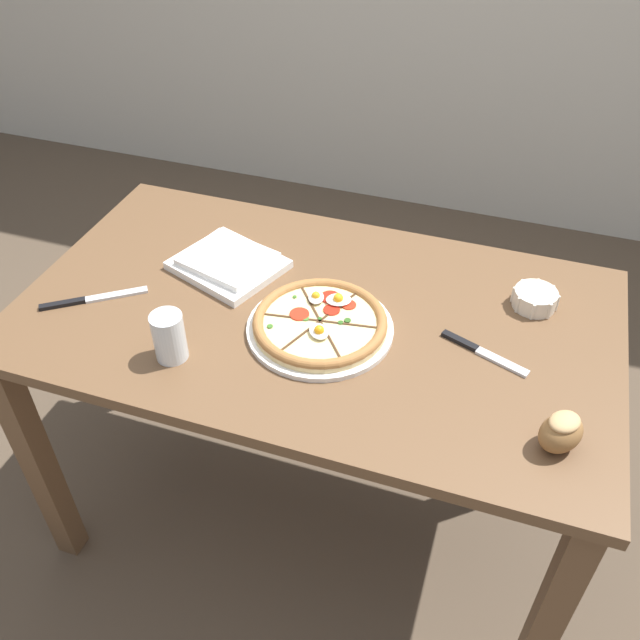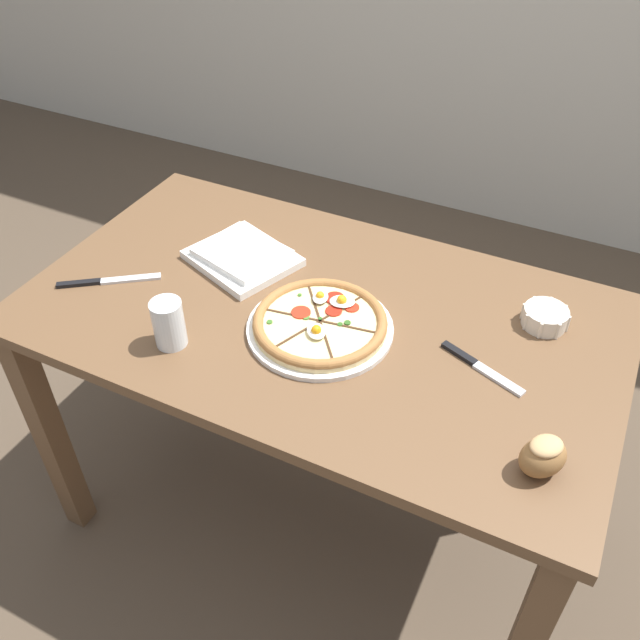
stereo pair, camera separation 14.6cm
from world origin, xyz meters
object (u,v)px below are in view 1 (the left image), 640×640
at_px(ramekin_bowl, 535,298).
at_px(knife_spare, 483,352).
at_px(dining_table, 315,348).
at_px(pizza, 320,323).
at_px(bread_piece_near, 561,432).
at_px(water_glass, 170,339).
at_px(knife_main, 93,299).
at_px(napkin_folded, 228,263).

relative_size(ramekin_bowl, knife_spare, 0.54).
relative_size(dining_table, ramekin_bowl, 12.86).
relative_size(pizza, bread_piece_near, 2.92).
relative_size(ramekin_bowl, water_glass, 0.96).
height_order(ramekin_bowl, water_glass, water_glass).
xyz_separation_m(bread_piece_near, water_glass, (-0.78, -0.01, 0.01)).
distance_m(ramekin_bowl, knife_main, 1.01).
bearing_deg(napkin_folded, ramekin_bowl, 7.06).
bearing_deg(pizza, ramekin_bowl, 28.35).
distance_m(dining_table, ramekin_bowl, 0.52).
height_order(ramekin_bowl, bread_piece_near, bread_piece_near).
distance_m(bread_piece_near, knife_spare, 0.27).
relative_size(bread_piece_near, knife_main, 0.53).
bearing_deg(napkin_folded, dining_table, -18.93).
xyz_separation_m(napkin_folded, knife_main, (-0.25, -0.22, -0.01)).
distance_m(pizza, bread_piece_near, 0.54).
height_order(napkin_folded, bread_piece_near, bread_piece_near).
xyz_separation_m(knife_spare, water_glass, (-0.62, -0.22, 0.04)).
relative_size(ramekin_bowl, bread_piece_near, 0.95).
relative_size(napkin_folded, bread_piece_near, 2.70).
xyz_separation_m(ramekin_bowl, water_glass, (-0.70, -0.41, 0.03)).
distance_m(napkin_folded, knife_spare, 0.65).
relative_size(knife_main, knife_spare, 1.07).
height_order(dining_table, knife_main, knife_main).
height_order(dining_table, knife_spare, knife_spare).
distance_m(napkin_folded, bread_piece_near, 0.86).
relative_size(knife_spare, water_glass, 1.78).
bearing_deg(bread_piece_near, knife_main, 174.70).
relative_size(dining_table, pizza, 4.18).
relative_size(dining_table, water_glass, 12.35).
height_order(pizza, water_glass, water_glass).
xyz_separation_m(pizza, water_glass, (-0.27, -0.18, 0.03)).
xyz_separation_m(napkin_folded, water_glass, (0.02, -0.32, 0.03)).
distance_m(dining_table, napkin_folded, 0.30).
height_order(napkin_folded, knife_spare, napkin_folded).
bearing_deg(ramekin_bowl, knife_main, -162.52).
xyz_separation_m(dining_table, knife_spare, (0.38, -0.02, 0.12)).
relative_size(napkin_folded, knife_main, 1.43).
xyz_separation_m(napkin_folded, bread_piece_near, (0.80, -0.31, 0.03)).
distance_m(knife_main, knife_spare, 0.89).
relative_size(pizza, ramekin_bowl, 3.08).
bearing_deg(pizza, water_glass, -146.50).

